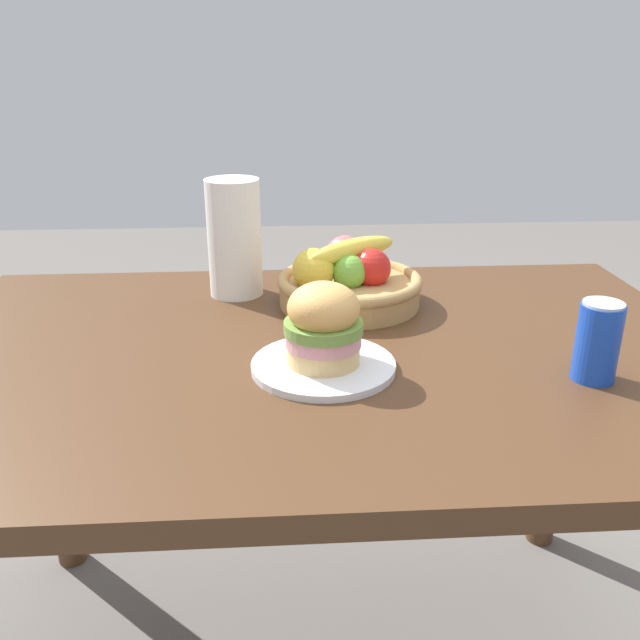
# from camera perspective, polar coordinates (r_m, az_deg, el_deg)

# --- Properties ---
(dining_table) EXTENTS (1.40, 0.90, 0.75)m
(dining_table) POSITION_cam_1_polar(r_m,az_deg,el_deg) (1.19, -0.01, -6.78)
(dining_table) COLOR #4C301C
(dining_table) RESTS_ON ground_plane
(plate) EXTENTS (0.23, 0.23, 0.01)m
(plate) POSITION_cam_1_polar(r_m,az_deg,el_deg) (1.06, 0.10, -3.94)
(plate) COLOR white
(plate) RESTS_ON dining_table
(sandwich) EXTENTS (0.12, 0.12, 0.13)m
(sandwich) POSITION_cam_1_polar(r_m,az_deg,el_deg) (1.03, 0.10, -0.39)
(sandwich) COLOR #E5BC75
(sandwich) RESTS_ON plate
(soda_can) EXTENTS (0.07, 0.07, 0.13)m
(soda_can) POSITION_cam_1_polar(r_m,az_deg,el_deg) (1.09, 22.77, -1.72)
(soda_can) COLOR blue
(soda_can) RESTS_ON dining_table
(fruit_basket) EXTENTS (0.29, 0.29, 0.14)m
(fruit_basket) POSITION_cam_1_polar(r_m,az_deg,el_deg) (1.33, 2.44, 3.37)
(fruit_basket) COLOR tan
(fruit_basket) RESTS_ON dining_table
(paper_towel_roll) EXTENTS (0.11, 0.11, 0.24)m
(paper_towel_roll) POSITION_cam_1_polar(r_m,az_deg,el_deg) (1.38, -7.38, 7.00)
(paper_towel_roll) COLOR white
(paper_towel_roll) RESTS_ON dining_table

